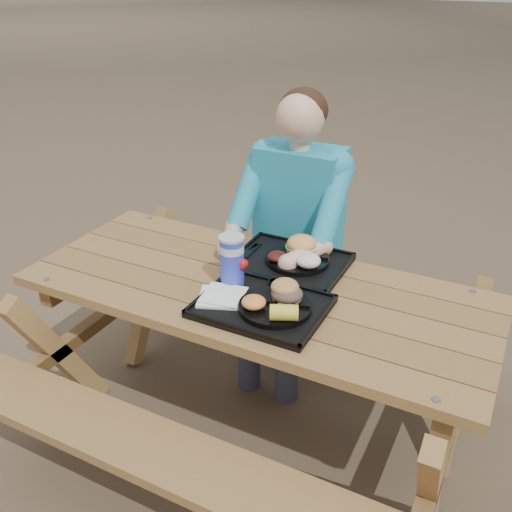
% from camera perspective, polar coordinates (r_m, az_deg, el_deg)
% --- Properties ---
extents(ground, '(60.00, 60.00, 0.00)m').
position_cam_1_polar(ground, '(2.66, 0.00, -17.05)').
color(ground, '#999999').
rests_on(ground, ground).
extents(picnic_table, '(1.80, 1.49, 0.75)m').
position_cam_1_polar(picnic_table, '(2.41, 0.00, -10.70)').
color(picnic_table, '#999999').
rests_on(picnic_table, ground).
extents(tray_near, '(0.45, 0.35, 0.02)m').
position_cam_1_polar(tray_near, '(2.05, 0.57, -5.14)').
color(tray_near, black).
rests_on(tray_near, picnic_table).
extents(tray_far, '(0.45, 0.35, 0.02)m').
position_cam_1_polar(tray_far, '(2.34, 3.39, -0.71)').
color(tray_far, black).
rests_on(tray_far, picnic_table).
extents(plate_near, '(0.26, 0.26, 0.02)m').
position_cam_1_polar(plate_near, '(2.01, 1.91, -5.11)').
color(plate_near, black).
rests_on(plate_near, tray_near).
extents(plate_far, '(0.26, 0.26, 0.02)m').
position_cam_1_polar(plate_far, '(2.33, 4.18, -0.34)').
color(plate_far, black).
rests_on(plate_far, tray_far).
extents(napkin_stack, '(0.20, 0.20, 0.02)m').
position_cam_1_polar(napkin_stack, '(2.08, -3.66, -4.04)').
color(napkin_stack, white).
rests_on(napkin_stack, tray_near).
extents(soda_cup, '(0.09, 0.09, 0.19)m').
position_cam_1_polar(soda_cup, '(2.13, -2.42, -0.53)').
color(soda_cup, '#1B2ECA').
rests_on(soda_cup, tray_near).
extents(condiment_bbq, '(0.05, 0.05, 0.03)m').
position_cam_1_polar(condiment_bbq, '(2.14, 1.88, -2.82)').
color(condiment_bbq, '#340A05').
rests_on(condiment_bbq, tray_near).
extents(condiment_mustard, '(0.05, 0.05, 0.03)m').
position_cam_1_polar(condiment_mustard, '(2.11, 3.57, -3.34)').
color(condiment_mustard, yellow).
rests_on(condiment_mustard, tray_near).
extents(sandwich, '(0.11, 0.11, 0.11)m').
position_cam_1_polar(sandwich, '(2.01, 3.13, -3.00)').
color(sandwich, '#CE8C48').
rests_on(sandwich, plate_near).
extents(mac_cheese, '(0.09, 0.09, 0.04)m').
position_cam_1_polar(mac_cheese, '(1.98, -0.23, -4.65)').
color(mac_cheese, '#FFA343').
rests_on(mac_cheese, plate_near).
extents(corn_cob, '(0.13, 0.13, 0.06)m').
position_cam_1_polar(corn_cob, '(1.92, 2.81, -5.68)').
color(corn_cob, yellow).
rests_on(corn_cob, plate_near).
extents(cutlery_far, '(0.03, 0.14, 0.01)m').
position_cam_1_polar(cutlery_far, '(2.41, -0.39, 0.58)').
color(cutlery_far, black).
rests_on(cutlery_far, tray_far).
extents(burger, '(0.13, 0.13, 0.11)m').
position_cam_1_polar(burger, '(2.34, 4.62, 1.60)').
color(burger, '#F5AB56').
rests_on(burger, plate_far).
extents(baked_beans, '(0.08, 0.08, 0.04)m').
position_cam_1_polar(baked_beans, '(2.28, 2.15, -0.05)').
color(baked_beans, '#4B140F').
rests_on(baked_beans, plate_far).
extents(potato_salad, '(0.10, 0.10, 0.05)m').
position_cam_1_polar(potato_salad, '(2.24, 5.27, -0.46)').
color(potato_salad, white).
rests_on(potato_salad, plate_far).
extents(diner, '(0.48, 0.84, 1.28)m').
position_cam_1_polar(diner, '(2.72, 4.05, 0.74)').
color(diner, '#16739C').
rests_on(diner, ground).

